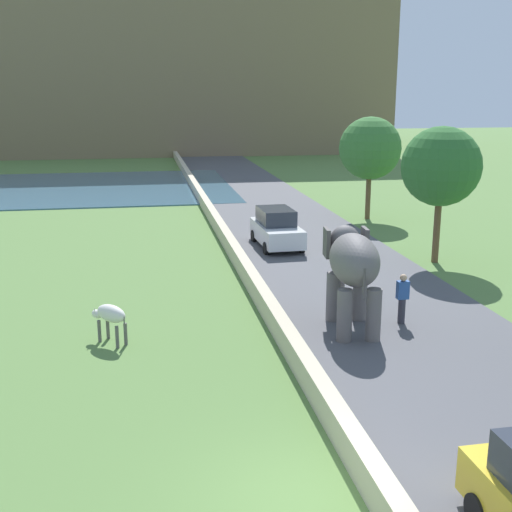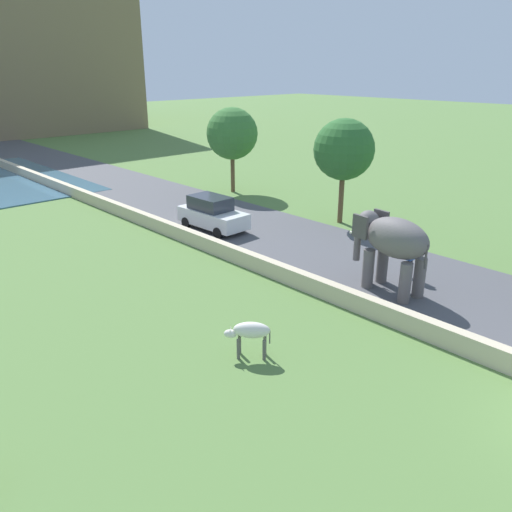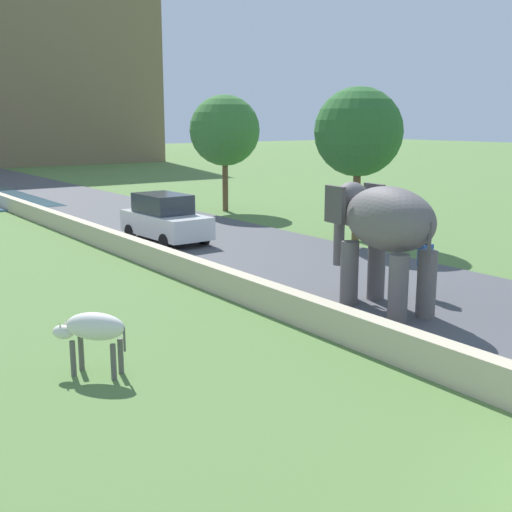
# 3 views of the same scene
# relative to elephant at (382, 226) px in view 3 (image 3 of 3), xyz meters

# --- Properties ---
(road_surface) EXTENTS (7.00, 120.00, 0.06)m
(road_surface) POSITION_rel_elephant_xyz_m (1.55, 11.86, -2.01)
(road_surface) COLOR #4C4C51
(road_surface) RESTS_ON ground
(barrier_wall) EXTENTS (0.40, 110.00, 0.69)m
(barrier_wall) POSITION_rel_elephant_xyz_m (-2.25, 9.86, -1.69)
(barrier_wall) COLOR beige
(barrier_wall) RESTS_ON ground
(elephant) EXTENTS (1.68, 3.54, 2.99)m
(elephant) POSITION_rel_elephant_xyz_m (0.00, 0.00, 0.00)
(elephant) COLOR #605B5B
(elephant) RESTS_ON ground
(person_beside_elephant) EXTENTS (0.36, 0.22, 1.63)m
(person_beside_elephant) POSITION_rel_elephant_xyz_m (1.66, 0.06, -1.16)
(person_beside_elephant) COLOR #33333D
(person_beside_elephant) RESTS_ON ground
(car_white) EXTENTS (1.92, 4.06, 1.80)m
(car_white) POSITION_rel_elephant_xyz_m (-0.03, 10.81, -1.14)
(car_white) COLOR white
(car_white) RESTS_ON ground
(cow_white) EXTENTS (1.18, 1.25, 1.15)m
(cow_white) POSITION_rel_elephant_xyz_m (-7.11, 0.12, -1.20)
(cow_white) COLOR silver
(cow_white) RESTS_ON ground
(tree_near) EXTENTS (3.26, 3.26, 5.67)m
(tree_near) POSITION_rel_elephant_xyz_m (6.02, 7.04, 1.99)
(tree_near) COLOR brown
(tree_near) RESTS_ON ground
(tree_far) EXTENTS (3.43, 3.43, 5.68)m
(tree_far) POSITION_rel_elephant_xyz_m (6.45, 16.69, 1.91)
(tree_far) COLOR brown
(tree_far) RESTS_ON ground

